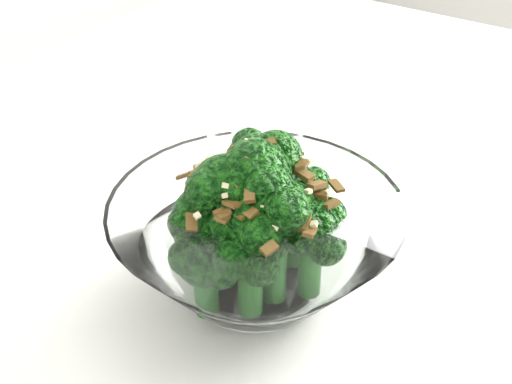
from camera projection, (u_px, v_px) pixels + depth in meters
table at (199, 363)px, 0.53m from camera, size 1.42×1.21×0.75m
broccoli_dish at (255, 237)px, 0.47m from camera, size 0.19×0.19×0.12m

